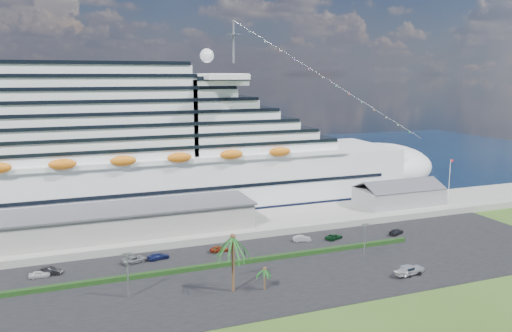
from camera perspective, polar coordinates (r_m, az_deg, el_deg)
name	(u,v)px	position (r m, az deg, el deg)	size (l,w,h in m)	color
ground	(293,292)	(93.03, 4.23, -14.20)	(420.00, 420.00, 0.00)	#334D19
asphalt_lot	(270,270)	(102.26, 1.60, -11.79)	(140.00, 38.00, 0.12)	black
wharf	(227,226)	(127.73, -3.35, -6.82)	(240.00, 20.00, 1.80)	gray
water	(163,168)	(213.24, -10.56, -0.22)	(420.00, 160.00, 0.02)	black
cruise_ship	(126,155)	(143.04, -14.59, 1.22)	(191.00, 38.00, 54.00)	silver
terminal_building	(125,220)	(121.86, -14.73, -5.99)	(61.00, 15.00, 6.30)	gray
port_shed	(399,195)	(150.00, 15.99, -3.22)	(24.00, 12.31, 7.37)	gray
flagpole	(450,178)	(160.46, 21.25, -1.24)	(1.08, 0.16, 12.00)	silver
hedge	(224,264)	(103.96, -3.63, -11.13)	(88.00, 1.10, 0.90)	black
lamp_post_left	(128,269)	(91.28, -14.47, -11.37)	(1.60, 0.35, 8.27)	gray
lamp_post_right	(365,238)	(106.75, 12.33, -8.05)	(1.60, 0.35, 8.27)	gray
palm_tall	(233,243)	(89.65, -2.66, -8.81)	(8.82, 8.82, 11.13)	#47301E
palm_short	(265,271)	(92.04, 1.00, -11.96)	(3.53, 3.53, 4.56)	#47301E
parked_car_0	(39,274)	(106.85, -23.51, -11.28)	(1.55, 3.85, 1.31)	silver
parked_car_1	(50,271)	(107.66, -22.47, -11.00)	(1.56, 4.46, 1.47)	black
parked_car_2	(134,259)	(108.48, -13.72, -10.33)	(2.36, 5.11, 1.42)	gray
parked_car_3	(158,256)	(109.25, -11.11, -10.09)	(1.91, 4.69, 1.36)	#151D4C
parked_car_4	(219,249)	(111.85, -4.27, -9.42)	(1.63, 4.06, 1.38)	maroon
parked_car_5	(302,239)	(118.62, 5.29, -8.26)	(1.48, 4.24, 1.40)	#A2A5A9
parked_car_6	(334,237)	(121.09, 8.89, -7.98)	(2.10, 4.56, 1.27)	#0E3919
parked_car_7	(396,232)	(127.92, 15.73, -7.22)	(1.92, 4.71, 1.37)	black
pickup_truck	(410,270)	(103.75, 17.18, -11.29)	(5.57, 2.75, 1.87)	black
boat_trailer	(406,271)	(102.84, 16.73, -11.46)	(5.55, 3.85, 1.56)	gray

